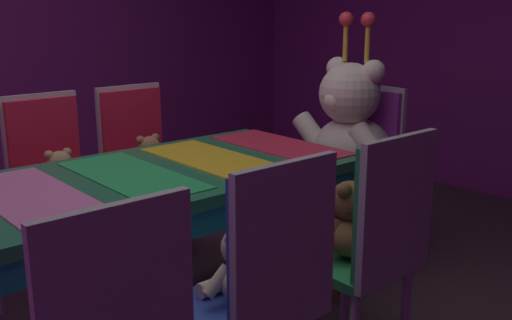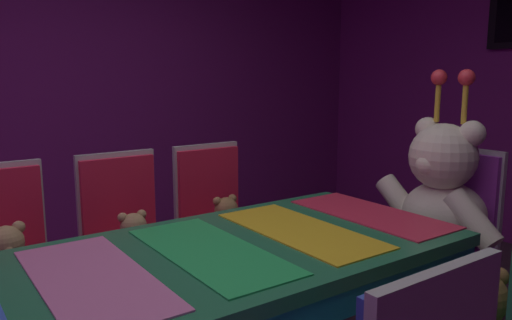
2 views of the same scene
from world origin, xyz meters
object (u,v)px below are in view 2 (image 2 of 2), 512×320
Objects in this scene: banquet_table at (210,274)px; chair_left_1 at (124,229)px; teddy_left_1 at (135,242)px; throne_chair at (457,220)px; king_teddy_bear at (439,195)px; teddy_left_2 at (227,223)px; chair_left_0 at (2,251)px; chair_left_2 at (214,213)px; teddy_left_0 at (8,263)px.

chair_left_1 is at bearing 179.98° from banquet_table.
throne_chair reaches higher than teddy_left_1.
king_teddy_bear is (0.74, 1.37, 0.19)m from teddy_left_1.
throne_chair reaches higher than teddy_left_2.
king_teddy_bear is at bearing 48.57° from teddy_left_2.
chair_left_1 is (0.00, 0.56, 0.00)m from chair_left_0.
chair_left_1 is at bearing -104.69° from teddy_left_2.
teddy_left_1 is at bearing -89.72° from teddy_left_2.
chair_left_2 is (-0.00, 1.09, 0.00)m from chair_left_0.
teddy_left_0 is 0.33× the size of king_teddy_bear.
teddy_left_2 is at bearing 0.00° from chair_left_2.
teddy_left_0 is 0.32× the size of throne_chair.
chair_left_1 is (-0.88, 0.00, -0.06)m from banquet_table.
king_teddy_bear is at bearing 69.10° from teddy_left_0.
chair_left_0 is 2.28m from throne_chair.
teddy_left_0 is at bearing -0.00° from chair_left_0.
teddy_left_2 is at bearing 75.31° from chair_left_1.
teddy_left_1 is at bearing 90.08° from teddy_left_0.
chair_left_2 is 1.23m from king_teddy_bear.
chair_left_2 is (-0.15, 1.09, 0.01)m from teddy_left_0.
throne_chair is at bearing 60.29° from chair_left_1.
chair_left_1 and chair_left_2 have the same top height.
teddy_left_2 is (-0.00, 1.09, -0.01)m from teddy_left_0.
king_teddy_bear reaches higher than teddy_left_1.
teddy_left_1 is (0.14, 0.56, -0.03)m from chair_left_0.
chair_left_0 is 1.00× the size of chair_left_2.
teddy_left_1 is at bearing -74.77° from chair_left_2.
chair_left_2 is 1.34m from throne_chair.
chair_left_0 is at bearing -104.38° from teddy_left_1.
teddy_left_2 is (0.14, 0.53, -0.03)m from chair_left_1.
throne_chair is at bearing 48.88° from chair_left_2.
throne_chair is (0.00, 1.54, -0.06)m from banquet_table.
teddy_left_1 is at bearing 75.62° from chair_left_0.
king_teddy_bear reaches higher than chair_left_0.
chair_left_2 is at bearing 148.94° from banquet_table.
banquet_table is 1.03m from chair_left_2.
teddy_left_2 is 0.29× the size of king_teddy_bear.
chair_left_2 reaches higher than teddy_left_2.
teddy_left_1 is 0.28× the size of throne_chair.
chair_left_2 is (-0.00, 0.53, 0.00)m from chair_left_1.
chair_left_1 is 1.00× the size of throne_chair.
teddy_left_1 is 0.28× the size of chair_left_2.
teddy_left_0 is 1.14× the size of teddy_left_1.
chair_left_1 is at bearing -89.70° from chair_left_2.
banquet_table reaches higher than teddy_left_1.
chair_left_0 is (-0.88, -0.56, -0.06)m from banquet_table.
teddy_left_1 is at bearing 0.00° from chair_left_1.
chair_left_2 is at bearing 90.05° from chair_left_0.
teddy_left_0 is 1.10m from chair_left_2.
banquet_table is 1.05m from chair_left_0.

